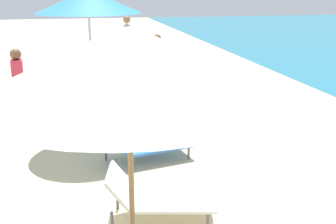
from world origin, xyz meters
TOP-DOWN VIEW (x-y plane):
  - umbrella_second at (-0.76, 3.99)m, footprint 2.56×2.56m
  - lounger_second_shoreside at (-0.30, 5.22)m, footprint 1.44×0.94m
  - umbrella_farthest at (-0.92, 8.28)m, footprint 1.87×1.87m
  - lounger_farthest_shoreside at (-0.38, 9.37)m, footprint 1.47×0.92m
  - lounger_farthest_inland at (-0.16, 7.13)m, footprint 1.68×0.95m
  - person_walking_near at (0.89, 11.34)m, footprint 0.34×0.42m
  - person_walking_mid at (-2.35, 9.29)m, footprint 0.25×0.38m
  - cooler_box at (3.44, 11.41)m, footprint 0.49×0.35m
  - beach_ball at (-1.51, 11.83)m, footprint 0.25×0.25m

SIDE VIEW (x-z plane):
  - beach_ball at x=-1.51m, z-range 0.00..0.25m
  - cooler_box at x=3.44m, z-range 0.00..0.35m
  - lounger_farthest_inland at x=-0.16m, z-range 0.01..0.56m
  - lounger_farthest_shoreside at x=-0.38m, z-range 0.03..0.62m
  - lounger_second_shoreside at x=-0.30m, z-range 0.01..0.69m
  - person_walking_near at x=0.89m, z-range 0.18..1.84m
  - person_walking_mid at x=-2.35m, z-range 0.18..1.85m
  - umbrella_second at x=-0.76m, z-range 0.96..3.59m
  - umbrella_farthest at x=-0.92m, z-range 1.16..4.01m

